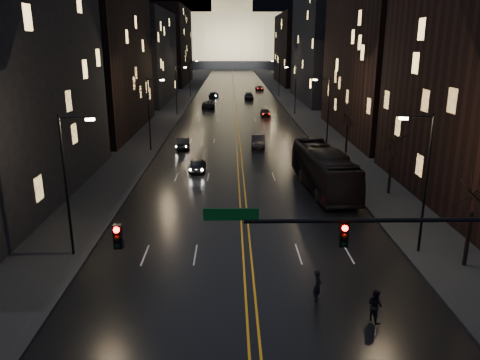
{
  "coord_description": "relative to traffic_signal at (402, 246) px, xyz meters",
  "views": [
    {
      "loc": [
        -0.99,
        -17.26,
        12.98
      ],
      "look_at": [
        -0.39,
        13.21,
        4.02
      ],
      "focal_mm": 35.0,
      "sensor_mm": 36.0,
      "label": 1
    }
  ],
  "objects": [
    {
      "name": "streetlamp_left_far",
      "position": [
        -16.72,
        70.0,
        -0.02
      ],
      "size": [
        2.13,
        0.25,
        9.0
      ],
      "color": "black",
      "rests_on": "ground"
    },
    {
      "name": "sidewalk_right",
      "position": [
        8.09,
        130.0,
        -5.02
      ],
      "size": [
        8.0,
        320.0,
        0.16
      ],
      "primitive_type": "cube",
      "color": "black",
      "rests_on": "ground"
    },
    {
      "name": "sidewalk_left",
      "position": [
        -19.91,
        130.0,
        -5.02
      ],
      "size": [
        8.0,
        320.0,
        0.16
      ],
      "primitive_type": "cube",
      "color": "black",
      "rests_on": "ground"
    },
    {
      "name": "road",
      "position": [
        -5.91,
        130.0,
        -5.09
      ],
      "size": [
        20.0,
        320.0,
        0.02
      ],
      "primitive_type": "cube",
      "color": "black",
      "rests_on": "ground"
    },
    {
      "name": "oncoming_car_b",
      "position": [
        -13.02,
        41.33,
        -4.36
      ],
      "size": [
        2.08,
        4.67,
        1.49
      ],
      "primitive_type": "imported",
      "rotation": [
        0.0,
        0.0,
        3.25
      ],
      "color": "black",
      "rests_on": "ground"
    },
    {
      "name": "traffic_signal",
      "position": [
        0.0,
        0.0,
        0.0
      ],
      "size": [
        17.29,
        0.45,
        7.0
      ],
      "color": "black",
      "rests_on": "ground"
    },
    {
      "name": "tree_right_near",
      "position": [
        7.09,
        8.0,
        -0.58
      ],
      "size": [
        2.4,
        2.4,
        6.65
      ],
      "color": "black",
      "rests_on": "ground"
    },
    {
      "name": "streetlamp_left_dist",
      "position": [
        -16.72,
        100.0,
        -0.02
      ],
      "size": [
        2.13,
        0.25,
        9.0
      ],
      "color": "black",
      "rests_on": "ground"
    },
    {
      "name": "tree_right_far",
      "position": [
        7.09,
        38.0,
        -0.58
      ],
      "size": [
        2.4,
        2.4,
        6.65
      ],
      "color": "black",
      "rests_on": "ground"
    },
    {
      "name": "streetlamp_right_near",
      "position": [
        4.91,
        10.0,
        -0.02
      ],
      "size": [
        2.13,
        0.25,
        9.0
      ],
      "color": "black",
      "rests_on": "ground"
    },
    {
      "name": "streetlamp_right_far",
      "position": [
        4.91,
        70.0,
        -0.02
      ],
      "size": [
        2.13,
        0.25,
        9.0
      ],
      "color": "black",
      "rests_on": "ground"
    },
    {
      "name": "pedestrian_b",
      "position": [
        0.01,
        2.5,
        -4.27
      ],
      "size": [
        0.77,
        0.93,
        1.67
      ],
      "primitive_type": "imported",
      "rotation": [
        0.0,
        0.0,
        2.05
      ],
      "color": "black",
      "rests_on": "ground"
    },
    {
      "name": "streetlamp_left_mid",
      "position": [
        -16.72,
        40.0,
        -0.02
      ],
      "size": [
        2.13,
        0.25,
        9.0
      ],
      "color": "black",
      "rests_on": "ground"
    },
    {
      "name": "building_left_far",
      "position": [
        -26.91,
        92.0,
        4.9
      ],
      "size": [
        12.0,
        34.0,
        20.0
      ],
      "primitive_type": "cube",
      "color": "black",
      "rests_on": "ground"
    },
    {
      "name": "building_right_mid",
      "position": [
        15.09,
        92.0,
        7.9
      ],
      "size": [
        12.0,
        34.0,
        26.0
      ],
      "primitive_type": "cube",
      "color": "black",
      "rests_on": "ground"
    },
    {
      "name": "bus",
      "position": [
        1.59,
        23.85,
        -3.22
      ],
      "size": [
        4.11,
        13.68,
        3.76
      ],
      "primitive_type": "imported",
      "rotation": [
        0.0,
        0.0,
        0.07
      ],
      "color": "black",
      "rests_on": "ground"
    },
    {
      "name": "streetlamp_left_near",
      "position": [
        -16.72,
        10.0,
        -0.02
      ],
      "size": [
        2.13,
        0.25,
        9.0
      ],
      "color": "black",
      "rests_on": "ground"
    },
    {
      "name": "receding_car_d",
      "position": [
        1.27,
        116.87,
        -4.45
      ],
      "size": [
        2.24,
        4.76,
        1.32
      ],
      "primitive_type": "imported",
      "rotation": [
        0.0,
        0.0,
        0.01
      ],
      "color": "black",
      "rests_on": "ground"
    },
    {
      "name": "receding_car_c",
      "position": [
        -2.56,
        94.74,
        -4.32
      ],
      "size": [
        2.22,
        5.38,
        1.56
      ],
      "primitive_type": "imported",
      "rotation": [
        0.0,
        0.0,
        -0.01
      ],
      "color": "black",
      "rests_on": "ground"
    },
    {
      "name": "ground",
      "position": [
        -5.91,
        0.0,
        -5.1
      ],
      "size": [
        900.0,
        900.0,
        0.0
      ],
      "primitive_type": "plane",
      "color": "black",
      "rests_on": "ground"
    },
    {
      "name": "streetlamp_right_dist",
      "position": [
        4.91,
        100.0,
        -0.02
      ],
      "size": [
        2.13,
        0.25,
        9.0
      ],
      "color": "black",
      "rests_on": "ground"
    },
    {
      "name": "receding_car_a",
      "position": [
        -3.41,
        41.78,
        -4.31
      ],
      "size": [
        1.94,
        4.92,
        1.59
      ],
      "primitive_type": "imported",
      "rotation": [
        0.0,
        0.0,
        -0.05
      ],
      "color": "black",
      "rests_on": "ground"
    },
    {
      "name": "streetlamp_right_mid",
      "position": [
        4.91,
        40.0,
        -0.02
      ],
      "size": [
        2.13,
        0.25,
        9.0
      ],
      "color": "black",
      "rests_on": "ground"
    },
    {
      "name": "pedestrian_a",
      "position": [
        -2.44,
        4.39,
        -4.24
      ],
      "size": [
        0.64,
        0.74,
        1.73
      ],
      "primitive_type": "imported",
      "rotation": [
        0.0,
        0.0,
        1.15
      ],
      "color": "black",
      "rests_on": "ground"
    },
    {
      "name": "building_right_dist",
      "position": [
        15.09,
        140.0,
        5.9
      ],
      "size": [
        12.0,
        40.0,
        22.0
      ],
      "primitive_type": "cube",
      "color": "black",
      "rests_on": "ground"
    },
    {
      "name": "oncoming_car_c",
      "position": [
        -11.5,
        79.53,
        -4.31
      ],
      "size": [
        2.86,
        5.82,
        1.59
      ],
      "primitive_type": "imported",
      "rotation": [
        0.0,
        0.0,
        3.18
      ],
      "color": "black",
      "rests_on": "ground"
    },
    {
      "name": "building_left_dist",
      "position": [
        -26.91,
        140.0,
        6.9
      ],
      "size": [
        12.0,
        40.0,
        24.0
      ],
      "primitive_type": "cube",
      "color": "black",
      "rests_on": "ground"
    },
    {
      "name": "building_left_mid",
      "position": [
        -26.91,
        54.0,
        8.9
      ],
      "size": [
        12.0,
        30.0,
        28.0
      ],
      "primitive_type": "cube",
      "color": "black",
      "rests_on": "ground"
    },
    {
      "name": "oncoming_car_d",
      "position": [
        -11.12,
        98.9,
        -4.4
      ],
      "size": [
        2.57,
        5.08,
        1.41
      ],
      "primitive_type": "imported",
      "rotation": [
        0.0,
        0.0,
        3.02
      ],
      "color": "black",
      "rests_on": "ground"
    },
    {
      "name": "tree_right_mid",
      "position": [
        7.09,
        22.0,
        -0.58
      ],
      "size": [
        2.4,
        2.4,
        6.65
      ],
      "color": "black",
      "rests_on": "ground"
    },
    {
      "name": "receding_car_b",
      "position": [
        -0.53,
        68.31,
        -4.38
      ],
      "size": [
        1.75,
        4.26,
        1.44
      ],
      "primitive_type": "imported",
      "rotation": [
        0.0,
        0.0,
        0.01
      ],
      "color": "black",
      "rests_on": "ground"
    },
    {
      "name": "oncoming_car_a",
      "position": [
        -10.42,
        30.32,
        -4.41
      ],
      "size": [
        1.71,
        4.08,
        1.38
      ],
      "primitive_type": "imported",
      "rotation": [
        0.0,
        0.0,
        3.12
      ],
      "color": "black",
      "rests_on": "ground"
    },
    {
      "name": "capitol",
      "position": [
        -5.91,
        250.0,
        12.05
      ],
      "size": [
        90.0,
        50.0,
        58.5
      ],
      "color": "black",
      "rests_on": "ground"
    },
    {
      "name": "center_line",
      "position": [
        -5.91,
        130.0,
        -5.08
      ],
      "size": [
        0.62,
        320.0,
        0.01
      ],
      "primitive_type": "cube",
      "color": "orange",
      "rests_on": "road"
    }
  ]
}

